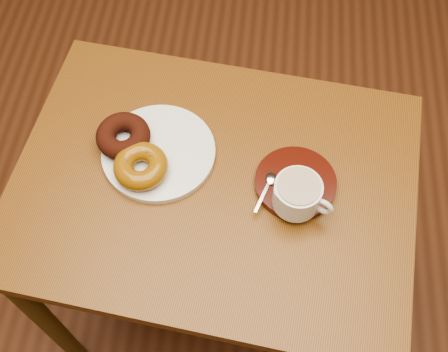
# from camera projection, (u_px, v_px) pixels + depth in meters

# --- Properties ---
(cafe_table) EXTENTS (0.82, 0.65, 0.71)m
(cafe_table) POSITION_uv_depth(u_px,v_px,m) (214.00, 207.00, 1.16)
(cafe_table) COLOR brown
(cafe_table) RESTS_ON ground
(donut_plate) EXTENTS (0.29, 0.29, 0.01)m
(donut_plate) POSITION_uv_depth(u_px,v_px,m) (159.00, 152.00, 1.08)
(donut_plate) COLOR silver
(donut_plate) RESTS_ON cafe_table
(donut_cinnamon) EXTENTS (0.14, 0.14, 0.04)m
(donut_cinnamon) POSITION_uv_depth(u_px,v_px,m) (123.00, 136.00, 1.07)
(donut_cinnamon) COLOR #34120A
(donut_cinnamon) RESTS_ON donut_plate
(donut_caramel) EXTENTS (0.13, 0.13, 0.04)m
(donut_caramel) POSITION_uv_depth(u_px,v_px,m) (141.00, 166.00, 1.04)
(donut_caramel) COLOR #89570F
(donut_caramel) RESTS_ON donut_plate
(saucer) EXTENTS (0.17, 0.17, 0.02)m
(saucer) POSITION_uv_depth(u_px,v_px,m) (295.00, 183.00, 1.05)
(saucer) COLOR #380D07
(saucer) RESTS_ON cafe_table
(coffee_cup) EXTENTS (0.11, 0.09, 0.06)m
(coffee_cup) POSITION_uv_depth(u_px,v_px,m) (298.00, 194.00, 0.99)
(coffee_cup) COLOR silver
(coffee_cup) RESTS_ON saucer
(teaspoon) EXTENTS (0.04, 0.09, 0.01)m
(teaspoon) POSITION_uv_depth(u_px,v_px,m) (269.00, 182.00, 1.03)
(teaspoon) COLOR silver
(teaspoon) RESTS_ON saucer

